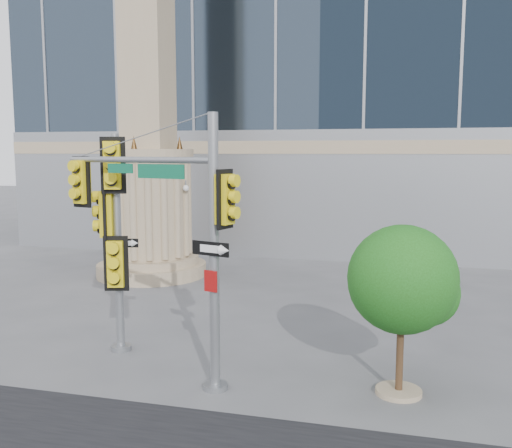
# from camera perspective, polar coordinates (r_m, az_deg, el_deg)

# --- Properties ---
(ground) EXTENTS (120.00, 120.00, 0.00)m
(ground) POSITION_cam_1_polar(r_m,az_deg,el_deg) (13.54, -3.23, -14.46)
(ground) COLOR #545456
(ground) RESTS_ON ground
(monument) EXTENTS (4.40, 4.40, 16.60)m
(monument) POSITION_cam_1_polar(r_m,az_deg,el_deg) (23.19, -10.66, 8.40)
(monument) COLOR tan
(monument) RESTS_ON ground
(main_signal_pole) EXTENTS (4.39, 1.56, 5.79)m
(main_signal_pole) POSITION_cam_1_polar(r_m,az_deg,el_deg) (12.30, -8.27, 0.56)
(main_signal_pole) COLOR slate
(main_signal_pole) RESTS_ON ground
(secondary_signal_pole) EXTENTS (1.01, 0.72, 5.44)m
(secondary_signal_pole) POSITION_cam_1_polar(r_m,az_deg,el_deg) (14.38, -14.04, -0.19)
(secondary_signal_pole) COLOR slate
(secondary_signal_pole) RESTS_ON ground
(street_tree) EXTENTS (2.28, 2.23, 3.55)m
(street_tree) POSITION_cam_1_polar(r_m,az_deg,el_deg) (12.01, 14.61, -5.82)
(street_tree) COLOR tan
(street_tree) RESTS_ON ground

